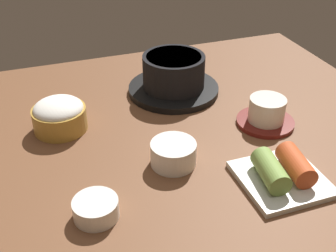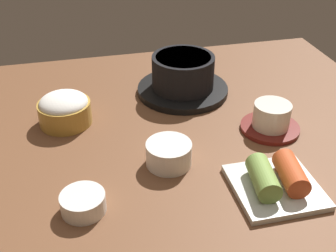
{
  "view_description": "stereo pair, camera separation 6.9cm",
  "coord_description": "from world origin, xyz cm",
  "px_view_note": "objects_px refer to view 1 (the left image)",
  "views": [
    {
      "loc": [
        -19.26,
        -61.93,
        46.18
      ],
      "look_at": [
        2.0,
        -2.0,
        5.0
      ],
      "focal_mm": 45.75,
      "sensor_mm": 36.0,
      "label": 1
    },
    {
      "loc": [
        -12.66,
        -63.88,
        46.18
      ],
      "look_at": [
        2.0,
        -2.0,
        5.0
      ],
      "focal_mm": 45.75,
      "sensor_mm": 36.0,
      "label": 2
    }
  ],
  "objects_px": {
    "rice_bowl": "(59,115)",
    "banchan_cup_center": "(173,153)",
    "tea_cup_with_saucer": "(266,113)",
    "stone_pot": "(174,76)",
    "kimchi_plate": "(282,173)",
    "side_bowl_near": "(96,208)"
  },
  "relations": [
    {
      "from": "kimchi_plate",
      "to": "side_bowl_near",
      "type": "height_order",
      "value": "kimchi_plate"
    },
    {
      "from": "kimchi_plate",
      "to": "tea_cup_with_saucer",
      "type": "bearing_deg",
      "value": 67.97
    },
    {
      "from": "banchan_cup_center",
      "to": "side_bowl_near",
      "type": "distance_m",
      "value": 0.17
    },
    {
      "from": "kimchi_plate",
      "to": "side_bowl_near",
      "type": "bearing_deg",
      "value": 175.59
    },
    {
      "from": "side_bowl_near",
      "to": "banchan_cup_center",
      "type": "bearing_deg",
      "value": 28.36
    },
    {
      "from": "stone_pot",
      "to": "banchan_cup_center",
      "type": "distance_m",
      "value": 0.25
    },
    {
      "from": "stone_pot",
      "to": "banchan_cup_center",
      "type": "relative_size",
      "value": 2.55
    },
    {
      "from": "tea_cup_with_saucer",
      "to": "banchan_cup_center",
      "type": "relative_size",
      "value": 1.44
    },
    {
      "from": "banchan_cup_center",
      "to": "kimchi_plate",
      "type": "xyz_separation_m",
      "value": [
        0.14,
        -0.1,
        -0.0
      ]
    },
    {
      "from": "stone_pot",
      "to": "tea_cup_with_saucer",
      "type": "relative_size",
      "value": 1.76
    },
    {
      "from": "rice_bowl",
      "to": "kimchi_plate",
      "type": "xyz_separation_m",
      "value": [
        0.31,
        -0.27,
        -0.01
      ]
    },
    {
      "from": "stone_pot",
      "to": "side_bowl_near",
      "type": "relative_size",
      "value": 2.95
    },
    {
      "from": "rice_bowl",
      "to": "kimchi_plate",
      "type": "bearing_deg",
      "value": -41.47
    },
    {
      "from": "kimchi_plate",
      "to": "stone_pot",
      "type": "bearing_deg",
      "value": 99.66
    },
    {
      "from": "rice_bowl",
      "to": "tea_cup_with_saucer",
      "type": "xyz_separation_m",
      "value": [
        0.37,
        -0.11,
        -0.01
      ]
    },
    {
      "from": "stone_pot",
      "to": "tea_cup_with_saucer",
      "type": "xyz_separation_m",
      "value": [
        0.12,
        -0.18,
        -0.01
      ]
    },
    {
      "from": "tea_cup_with_saucer",
      "to": "side_bowl_near",
      "type": "xyz_separation_m",
      "value": [
        -0.35,
        -0.14,
        -0.01
      ]
    },
    {
      "from": "rice_bowl",
      "to": "banchan_cup_center",
      "type": "relative_size",
      "value": 1.3
    },
    {
      "from": "stone_pot",
      "to": "kimchi_plate",
      "type": "distance_m",
      "value": 0.34
    },
    {
      "from": "stone_pot",
      "to": "side_bowl_near",
      "type": "height_order",
      "value": "stone_pot"
    },
    {
      "from": "kimchi_plate",
      "to": "rice_bowl",
      "type": "bearing_deg",
      "value": 138.53
    },
    {
      "from": "stone_pot",
      "to": "kimchi_plate",
      "type": "height_order",
      "value": "stone_pot"
    }
  ]
}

